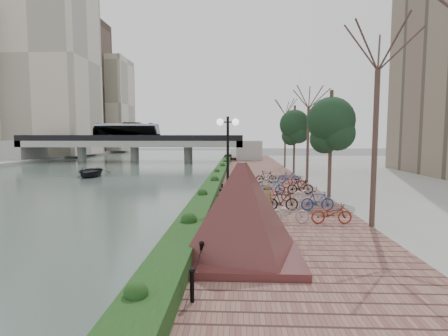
# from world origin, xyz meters

# --- Properties ---
(ground) EXTENTS (220.00, 220.00, 0.00)m
(ground) POSITION_xyz_m (0.00, 0.00, 0.00)
(ground) COLOR #59595B
(ground) RESTS_ON ground
(river_water) EXTENTS (30.00, 130.00, 0.02)m
(river_water) POSITION_xyz_m (-15.00, 25.00, 0.01)
(river_water) COLOR #40504A
(river_water) RESTS_ON ground
(promenade) EXTENTS (8.00, 75.00, 0.50)m
(promenade) POSITION_xyz_m (4.00, 17.50, 0.25)
(promenade) COLOR brown
(promenade) RESTS_ON ground
(inland_pavement) EXTENTS (24.00, 75.00, 0.50)m
(inland_pavement) POSITION_xyz_m (20.00, 17.50, 0.25)
(inland_pavement) COLOR gray
(inland_pavement) RESTS_ON ground
(hedge) EXTENTS (1.10, 56.00, 0.60)m
(hedge) POSITION_xyz_m (0.60, 20.00, 0.80)
(hedge) COLOR black
(hedge) RESTS_ON promenade
(chain_fence) EXTENTS (0.10, 14.10, 0.70)m
(chain_fence) POSITION_xyz_m (1.40, 2.00, 0.85)
(chain_fence) COLOR black
(chain_fence) RESTS_ON promenade
(granite_monument) EXTENTS (5.46, 5.46, 2.96)m
(granite_monument) POSITION_xyz_m (2.53, -2.05, 2.00)
(granite_monument) COLOR #49201F
(granite_monument) RESTS_ON promenade
(lamppost) EXTENTS (1.02, 0.32, 4.62)m
(lamppost) POSITION_xyz_m (1.93, 3.30, 3.85)
(lamppost) COLOR black
(lamppost) RESTS_ON promenade
(motorcycle) EXTENTS (0.83, 1.43, 0.85)m
(motorcycle) POSITION_xyz_m (2.60, 0.48, 0.93)
(motorcycle) COLOR black
(motorcycle) RESTS_ON promenade
(pedestrian) EXTENTS (0.62, 0.43, 1.62)m
(pedestrian) POSITION_xyz_m (3.71, 3.18, 1.31)
(pedestrian) COLOR olive
(pedestrian) RESTS_ON promenade
(bicycle_parking) EXTENTS (2.40, 14.69, 1.00)m
(bicycle_parking) POSITION_xyz_m (5.50, 8.63, 0.97)
(bicycle_parking) COLOR #A4A5A8
(bicycle_parking) RESTS_ON promenade
(street_trees) EXTENTS (3.20, 37.12, 6.80)m
(street_trees) POSITION_xyz_m (8.00, 12.68, 3.69)
(street_trees) COLOR #3D2B24
(street_trees) RESTS_ON promenade
(bridge) EXTENTS (36.00, 10.77, 6.50)m
(bridge) POSITION_xyz_m (-15.25, 45.00, 3.37)
(bridge) COLOR gray
(bridge) RESTS_ON ground
(boat) EXTENTS (4.52, 5.61, 1.03)m
(boat) POSITION_xyz_m (-13.15, 23.26, 0.53)
(boat) COLOR black
(boat) RESTS_ON river_water
(far_buildings) EXTENTS (35.00, 38.00, 38.00)m
(far_buildings) POSITION_xyz_m (-41.66, 65.91, 16.12)
(far_buildings) COLOR beige
(far_buildings) RESTS_ON far_bank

